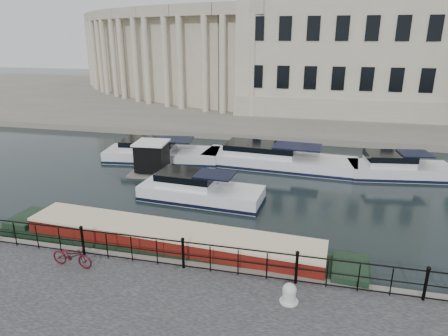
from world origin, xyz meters
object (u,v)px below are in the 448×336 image
at_px(bicycle, 72,256).
at_px(mooring_bollard, 289,293).
at_px(harbour_hut, 152,159).
at_px(narrowboat, 170,247).

height_order(bicycle, mooring_bollard, bicycle).
bearing_deg(mooring_bollard, bicycle, 178.07).
bearing_deg(harbour_hut, mooring_bollard, -55.06).
bearing_deg(mooring_bollard, harbour_hut, 129.00).
bearing_deg(harbour_hut, narrowboat, -67.26).
bearing_deg(bicycle, mooring_bollard, -88.77).
relative_size(mooring_bollard, harbour_hut, 0.23).
distance_m(bicycle, mooring_bollard, 7.80).
height_order(narrowboat, harbour_hut, harbour_hut).
bearing_deg(narrowboat, bicycle, -136.28).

